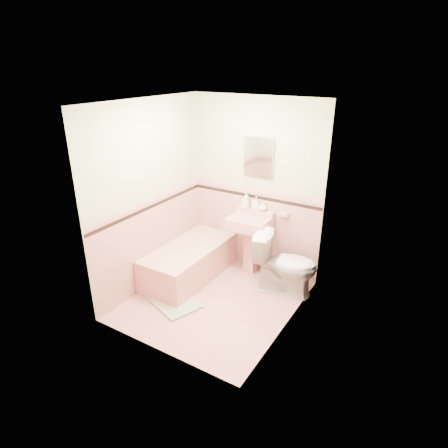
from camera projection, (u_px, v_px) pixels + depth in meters
The scene contains 32 objects.
floor at pixel (214, 300), 5.01m from camera, with size 2.20×2.20×0.00m, color tan.
ceiling at pixel (212, 102), 4.03m from camera, with size 2.20×2.20×0.00m, color white.
wall_back at pixel (255, 188), 5.38m from camera, with size 2.50×2.50×0.00m, color #F2E6C5.
wall_front at pixel (151, 247), 3.66m from camera, with size 2.50×2.50×0.00m, color #F2E6C5.
wall_left at pixel (149, 197), 5.00m from camera, with size 2.50×2.50×0.00m, color #F2E6C5.
wall_right at pixel (292, 230), 4.04m from camera, with size 2.50×2.50×0.00m, color #F2E6C5.
wainscot_back at pixel (253, 230), 5.63m from camera, with size 2.00×2.00×0.00m, color #D0928B.
wainscot_front at pixel (156, 303), 3.92m from camera, with size 2.00×2.00×0.00m, color #D0928B.
wainscot_left at pixel (153, 242), 5.25m from camera, with size 2.20×2.20×0.00m, color #D0928B.
wainscot_right at pixel (287, 282), 4.30m from camera, with size 2.20×2.20×0.00m, color #D0928B.
accent_back at pixel (254, 197), 5.42m from camera, with size 2.00×2.00×0.00m, color black.
accent_front at pixel (153, 259), 3.72m from camera, with size 2.00×2.00×0.00m, color black.
accent_left at pixel (151, 207), 5.04m from camera, with size 2.20×2.20×0.00m, color black.
accent_right at pixel (290, 240), 4.10m from camera, with size 2.20×2.20×0.00m, color black.
cap_back at pixel (255, 190), 5.38m from camera, with size 2.00×2.00×0.00m, color tan.
cap_front at pixel (152, 249), 3.68m from camera, with size 2.00×2.00×0.00m, color tan.
cap_left at pixel (150, 200), 5.00m from camera, with size 2.20×2.20×0.00m, color tan.
cap_right at pixel (290, 232), 4.06m from camera, with size 2.20×2.20×0.00m, color tan.
bathtub at pixel (190, 263), 5.48m from camera, with size 0.70×1.50×0.45m, color tan.
tub_faucet at pixel (216, 220), 5.89m from camera, with size 0.04×0.04×0.12m, color silver.
sink at pixel (249, 246), 5.49m from camera, with size 0.56×0.48×0.89m, color tan, non-canonical shape.
sink_faucet at pixel (254, 210), 5.40m from camera, with size 0.02×0.02×0.10m, color silver.
medicine_cabinet at pixel (259, 157), 5.16m from camera, with size 0.43×0.04×0.54m, color white.
soap_dish at pixel (284, 215), 5.24m from camera, with size 0.13×0.07×0.04m, color tan.
soap_bottle_left at pixel (246, 200), 5.46m from camera, with size 0.09×0.09×0.23m, color #B2B2B2.
soap_bottle_mid at pixel (256, 203), 5.39m from camera, with size 0.09×0.09×0.19m, color #B2B2B2.
soap_bottle_right at pixel (263, 206), 5.35m from camera, with size 0.11×0.11×0.15m, color #B2B2B2.
tube at pixel (243, 203), 5.51m from camera, with size 0.04×0.04×0.12m, color white.
toilet at pixel (286, 264), 5.05m from camera, with size 0.47×0.82×0.84m, color white.
bucket at pixel (281, 270), 5.45m from camera, with size 0.27×0.27×0.27m, color #1225B7, non-canonical shape.
bath_mat at pixel (173, 301), 4.98m from camera, with size 0.73×0.49×0.03m, color #95A388.
shoe at pixel (165, 298), 4.95m from camera, with size 0.16×0.07×0.06m, color #BF1E59.
Camera 1 is at (2.30, -3.53, 2.90)m, focal length 30.56 mm.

